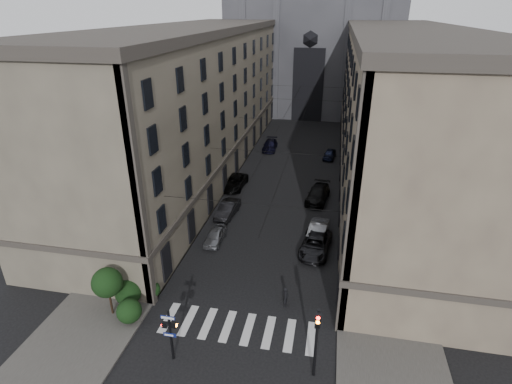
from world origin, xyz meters
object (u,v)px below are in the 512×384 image
Objects in this scene: car_left_midfar at (234,182)px; car_right_midfar at (318,194)px; traffic_light_right at (317,336)px; car_left_near at (215,236)px; gothic_tower at (315,24)px; car_right_midnear at (315,245)px; car_right_near at (318,232)px; car_right_far at (329,154)px; pedestrian at (286,297)px; car_left_midnear at (227,209)px; car_left_far at (270,145)px; pedestrian_signal_left at (170,331)px.

car_left_midfar is 10.75m from car_right_midfar.
traffic_light_right is 1.34× the size of car_left_near.
gothic_tower is 10.48× the size of car_right_midnear.
car_left_near is at bearing -81.11° from car_left_midfar.
gothic_tower is at bearing 102.33° from car_right_near.
car_right_near is at bearing -83.46° from car_right_far.
car_left_near is 10.07m from car_right_near.
gothic_tower is 34.39× the size of pedestrian.
car_left_midnear is 11.24m from car_right_midnear.
car_right_near is 8.83m from car_right_midfar.
pedestrian is (7.26, -36.46, 0.10)m from car_left_far.
pedestrian_signal_left is at bearing -83.76° from car_left_near.
car_right_midnear is (-0.08, -2.28, -0.04)m from car_right_near.
gothic_tower is 59.36m from car_right_near.
pedestrian_signal_left is 19.93m from car_left_midnear.
gothic_tower is 11.86× the size of car_right_near.
pedestrian is (-1.83, -10.29, 0.04)m from car_right_near.
pedestrian_signal_left is at bearing -94.67° from car_right_far.
car_right_midfar is at bearing 72.78° from pedestrian_signal_left.
traffic_light_right is at bearing 2.64° from pedestrian_signal_left.
gothic_tower is at bearing 94.38° from traffic_light_right.
traffic_light_right is (9.11, 0.42, 0.97)m from pedestrian_signal_left.
pedestrian_signal_left is at bearing -177.36° from traffic_light_right.
traffic_light_right is at bearing -80.36° from car_right_midnear.
traffic_light_right is 43.73m from car_left_far.
pedestrian_signal_left is at bearing -81.25° from car_left_midfar.
pedestrian is (6.57, 6.50, -1.48)m from pedestrian_signal_left.
car_right_near is at bearing -11.44° from car_left_midnear.
pedestrian_signal_left is 14.56m from car_left_near.
car_left_midfar reaches higher than car_right_far.
car_right_near is (9.99, -3.02, 0.04)m from car_left_midnear.
gothic_tower is at bearing 86.01° from car_left_near.
car_left_near is 28.14m from car_right_far.
car_left_near is 12.95m from car_left_midfar.
car_right_midnear is 11.10m from car_right_midfar.
car_right_midfar is (9.32, 11.21, 0.15)m from car_left_near.
car_left_midnear reaches higher than car_left_near.
traffic_light_right reaches higher than pedestrian.
car_left_near is at bearing -172.92° from car_right_midnear.
car_right_midfar reaches higher than car_left_near.
gothic_tower reaches higher than car_left_midnear.
gothic_tower is 56.52m from car_left_midnear.
car_right_midnear is at bearing -3.00° from pedestrian.
pedestrian reaches higher than car_right_near.
car_right_midfar is (4.42, -47.86, -16.98)m from gothic_tower.
gothic_tower reaches higher than car_left_far.
car_left_far is at bearing -97.86° from gothic_tower.
traffic_light_right is 29.45m from car_left_midfar.
car_right_midfar is (7.94, 25.60, -1.51)m from pedestrian_signal_left.
pedestrian is (9.26, -20.78, 0.09)m from car_left_midfar.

